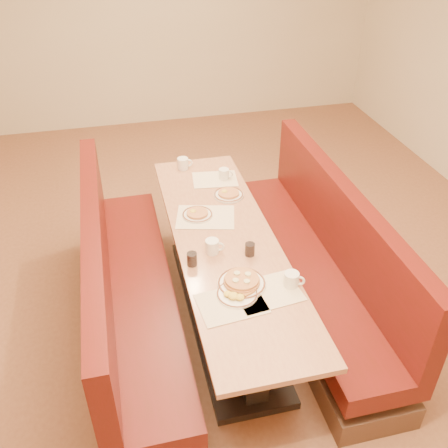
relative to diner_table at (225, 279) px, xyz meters
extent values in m
plane|color=#9E6647|center=(0.00, 0.00, -0.37)|extent=(8.00, 8.00, 0.00)
cube|color=beige|center=(0.00, 4.00, 1.03)|extent=(6.00, 0.04, 2.80)
cube|color=black|center=(0.00, 0.00, -0.34)|extent=(0.55, 1.88, 0.06)
cube|color=black|center=(0.00, 0.00, -0.02)|extent=(0.15, 1.75, 0.71)
cube|color=tan|center=(0.00, 0.00, 0.36)|extent=(0.70, 2.50, 0.04)
cube|color=#4C3326|center=(-0.68, 0.00, -0.27)|extent=(0.55, 2.50, 0.20)
cube|color=#57100F|center=(-0.68, 0.00, 0.00)|extent=(0.55, 2.50, 0.16)
cube|color=#57100F|center=(-0.89, 0.00, 0.38)|extent=(0.12, 2.50, 0.60)
cube|color=#4C3326|center=(0.68, 0.00, -0.27)|extent=(0.55, 2.50, 0.20)
cube|color=#57100F|center=(0.68, 0.00, 0.00)|extent=(0.55, 2.50, 0.16)
cube|color=#57100F|center=(0.89, 0.00, 0.38)|extent=(0.12, 2.50, 0.60)
cube|color=#FAEAC3|center=(-0.12, -0.65, 0.38)|extent=(0.42, 0.33, 0.00)
cube|color=#FAEAC3|center=(0.12, -0.60, 0.38)|extent=(0.43, 0.34, 0.00)
cube|color=#FAEAC3|center=(-0.08, 0.30, 0.38)|extent=(0.50, 0.42, 0.00)
cube|color=#FAEAC3|center=(0.11, 0.85, 0.38)|extent=(0.40, 0.32, 0.00)
cylinder|color=white|center=(-0.02, -0.49, 0.39)|extent=(0.30, 0.30, 0.02)
torus|color=brown|center=(-0.02, -0.49, 0.40)|extent=(0.30, 0.30, 0.01)
cylinder|color=#DC8C4F|center=(-0.02, -0.49, 0.41)|extent=(0.23, 0.23, 0.02)
cylinder|color=#DC8C4F|center=(-0.02, -0.49, 0.42)|extent=(0.21, 0.21, 0.02)
cylinder|color=beige|center=(0.03, -0.48, 0.44)|extent=(0.04, 0.04, 0.01)
cylinder|color=beige|center=(-0.04, -0.45, 0.44)|extent=(0.04, 0.04, 0.01)
cylinder|color=beige|center=(-0.06, -0.51, 0.44)|extent=(0.04, 0.04, 0.01)
cylinder|color=beige|center=(0.00, -0.54, 0.44)|extent=(0.04, 0.04, 0.01)
cylinder|color=white|center=(-0.07, -0.58, 0.38)|extent=(0.25, 0.25, 0.02)
torus|color=brown|center=(-0.07, -0.58, 0.39)|extent=(0.25, 0.25, 0.01)
ellipsoid|color=yellow|center=(-0.10, -0.61, 0.41)|extent=(0.06, 0.06, 0.03)
ellipsoid|color=yellow|center=(-0.06, -0.63, 0.41)|extent=(0.05, 0.05, 0.03)
ellipsoid|color=yellow|center=(-0.13, -0.59, 0.41)|extent=(0.05, 0.05, 0.03)
cylinder|color=brown|center=(-0.05, -0.55, 0.40)|extent=(0.09, 0.07, 0.02)
cylinder|color=brown|center=(-0.06, -0.53, 0.40)|extent=(0.09, 0.07, 0.02)
cube|color=#D08C41|center=(-0.01, -0.59, 0.40)|extent=(0.09, 0.08, 0.02)
cylinder|color=white|center=(0.16, 0.56, 0.38)|extent=(0.24, 0.24, 0.02)
torus|color=brown|center=(0.16, 0.56, 0.39)|extent=(0.24, 0.24, 0.01)
cylinder|color=#C38145|center=(0.16, 0.56, 0.40)|extent=(0.17, 0.17, 0.02)
ellipsoid|color=yellow|center=(0.13, 0.58, 0.41)|extent=(0.05, 0.05, 0.02)
cylinder|color=white|center=(-0.14, 0.33, 0.38)|extent=(0.23, 0.23, 0.02)
torus|color=brown|center=(-0.14, 0.33, 0.39)|extent=(0.23, 0.23, 0.01)
cylinder|color=#C38145|center=(-0.14, 0.33, 0.40)|extent=(0.16, 0.16, 0.02)
ellipsoid|color=yellow|center=(-0.16, 0.35, 0.41)|extent=(0.05, 0.05, 0.02)
cylinder|color=white|center=(0.28, -0.57, 0.43)|extent=(0.09, 0.09, 0.10)
torus|color=white|center=(0.33, -0.59, 0.43)|extent=(0.07, 0.04, 0.07)
cylinder|color=black|center=(0.28, -0.57, 0.47)|extent=(0.08, 0.08, 0.01)
cylinder|color=white|center=(-0.12, -0.13, 0.42)|extent=(0.09, 0.09, 0.10)
torus|color=white|center=(-0.08, -0.14, 0.42)|extent=(0.07, 0.03, 0.07)
cylinder|color=black|center=(-0.12, -0.13, 0.47)|extent=(0.08, 0.08, 0.01)
cylinder|color=white|center=(0.19, 0.84, 0.42)|extent=(0.09, 0.09, 0.09)
torus|color=white|center=(0.24, 0.83, 0.42)|extent=(0.07, 0.03, 0.07)
cylinder|color=black|center=(0.19, 0.84, 0.46)|extent=(0.07, 0.07, 0.01)
cylinder|color=white|center=(-0.11, 1.10, 0.43)|extent=(0.09, 0.09, 0.10)
torus|color=white|center=(-0.06, 1.10, 0.43)|extent=(0.07, 0.02, 0.07)
cylinder|color=black|center=(-0.11, 1.10, 0.47)|extent=(0.08, 0.08, 0.01)
cylinder|color=black|center=(-0.28, -0.22, 0.42)|extent=(0.06, 0.06, 0.09)
cylinder|color=silver|center=(-0.28, -0.22, 0.42)|extent=(0.07, 0.07, 0.09)
cylinder|color=black|center=(0.12, -0.21, 0.42)|extent=(0.06, 0.06, 0.09)
cylinder|color=silver|center=(0.12, -0.21, 0.42)|extent=(0.07, 0.07, 0.09)
camera|label=1|loc=(-0.67, -2.75, 2.46)|focal=40.00mm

